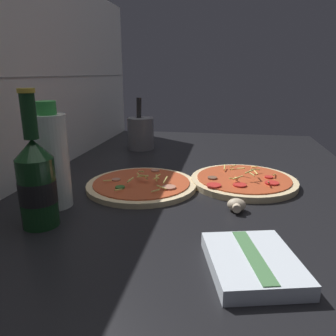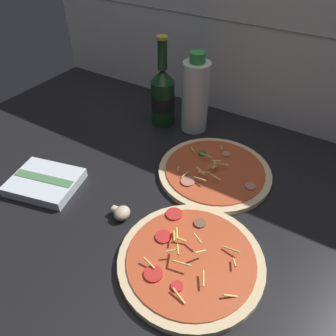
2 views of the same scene
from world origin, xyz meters
TOP-DOWN VIEW (x-y plane):
  - counter_slab at (0.00, 0.00)cm, footprint 160.00×90.00cm
  - tile_backsplash at (0.00, 45.50)cm, footprint 160.00×1.13cm
  - pizza_near at (4.77, -11.28)cm, footprint 27.90×27.90cm
  - pizza_far at (-2.70, 14.68)cm, footprint 28.16×28.16cm
  - beer_bottle at (-26.94, 28.61)cm, footprint 7.04×7.04cm
  - oil_bottle at (-17.43, 30.77)cm, footprint 7.65×7.65cm
  - mushroom_left at (-13.65, -9.04)cm, footprint 4.16×3.96cm
  - utensil_crock at (40.83, 26.19)cm, footprint 9.99×9.99cm
  - dish_towel at (-35.43, -10.85)cm, footprint 18.35×16.21cm

SIDE VIEW (x-z plane):
  - counter_slab at x=0.00cm, z-range 0.00..2.50cm
  - pizza_far at x=-2.70cm, z-range 0.92..5.67cm
  - pizza_near at x=4.77cm, z-range 1.03..5.80cm
  - dish_towel at x=-35.43cm, z-range 2.43..4.99cm
  - mushroom_left at x=-13.65cm, z-range 2.50..5.27cm
  - utensil_crock at x=40.83cm, z-range -1.04..18.52cm
  - beer_bottle at x=-26.94cm, z-range -1.52..24.52cm
  - oil_bottle at x=-17.43cm, z-range 1.57..24.59cm
  - tile_backsplash at x=0.00cm, z-range 0.00..60.00cm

